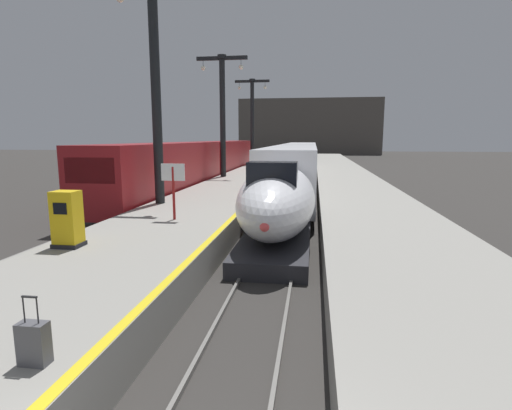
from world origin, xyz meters
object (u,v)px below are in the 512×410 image
Objects in this scene: station_column_distant at (252,114)px; departure_info_board at (173,180)px; station_column_mid at (155,71)px; rolling_suitcase at (34,343)px; highspeed_train_main at (296,168)px; regional_train_adjacent at (204,161)px; ticket_machine_yellow at (67,221)px; station_column_far at (222,105)px.

station_column_distant is 4.60× the size of departure_info_board.
rolling_suitcase is at bearing -75.51° from station_column_mid.
highspeed_train_main is 1.07× the size of regional_train_adjacent.
highspeed_train_main reaches higher than ticket_machine_yellow.
regional_train_adjacent is 17.26× the size of departure_info_board.
station_column_far is at bearing 96.58° from departure_info_board.
station_column_distant is at bearing 90.00° from station_column_mid.
rolling_suitcase is (3.50, -27.21, -5.34)m from station_column_far.
regional_train_adjacent is at bearing 152.64° from highspeed_train_main.
departure_info_board is at bearing 68.44° from ticket_machine_yellow.
highspeed_train_main is at bearing -71.38° from station_column_distant.
departure_info_board is at bearing -104.22° from highspeed_train_main.
station_column_far is at bearing -45.15° from regional_train_adjacent.
station_column_distant reaches higher than ticket_machine_yellow.
station_column_far is 27.95m from rolling_suitcase.
station_column_distant is (0.00, 15.53, 0.19)m from station_column_far.
ticket_machine_yellow is (0.35, -7.86, -5.30)m from station_column_mid.
ticket_machine_yellow is at bearing -89.07° from station_column_far.
station_column_far is (-5.90, 1.98, 4.77)m from highspeed_train_main.
station_column_mid is at bearing -90.00° from station_column_far.
rolling_suitcase is (3.50, -42.75, -5.53)m from station_column_distant.
ticket_machine_yellow is (-3.15, 5.67, 0.44)m from rolling_suitcase.
rolling_suitcase is at bearing -60.97° from ticket_machine_yellow.
departure_info_board is at bearing 98.62° from rolling_suitcase.
regional_train_adjacent is at bearing 96.13° from ticket_machine_yellow.
station_column_distant is at bearing 90.54° from ticket_machine_yellow.
station_column_mid reaches higher than station_column_distant.
highspeed_train_main is at bearing 63.26° from station_column_mid.
station_column_distant is 33.24m from departure_info_board.
station_column_mid is 4.79× the size of departure_info_board.
departure_info_board is (2.00, -3.67, -4.53)m from station_column_mid.
regional_train_adjacent is 3.75× the size of station_column_distant.
station_column_far reaches higher than highspeed_train_main.
ticket_machine_yellow is at bearing -87.45° from station_column_mid.
rolling_suitcase is 0.61× the size of ticket_machine_yellow.
regional_train_adjacent is 16.80m from station_column_mid.
highspeed_train_main is 18.47× the size of departure_info_board.
highspeed_train_main is 15.88m from departure_info_board.
station_column_mid reaches higher than regional_train_adjacent.
rolling_suitcase is at bearing -95.44° from highspeed_train_main.
station_column_distant reaches higher than regional_train_adjacent.
station_column_distant reaches higher than station_column_far.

